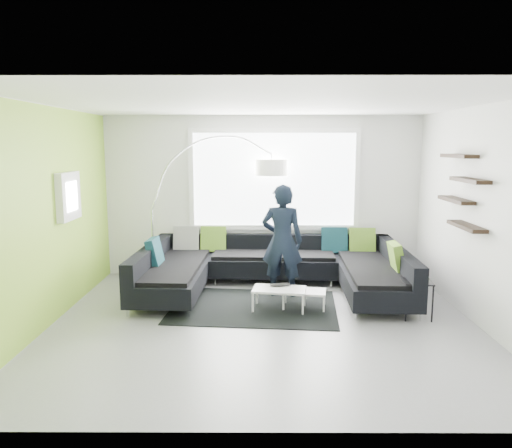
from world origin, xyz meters
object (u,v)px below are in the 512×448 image
(sectional_sofa, at_px, (273,270))
(arc_lamp, at_px, (152,210))
(coffee_table, at_px, (292,298))
(person, at_px, (282,241))
(side_table, at_px, (417,299))
(laptop, at_px, (280,286))

(sectional_sofa, relative_size, arc_lamp, 1.68)
(coffee_table, distance_m, person, 0.96)
(side_table, distance_m, laptop, 1.86)
(person, bearing_deg, laptop, 93.22)
(arc_lamp, height_order, side_table, arc_lamp)
(person, bearing_deg, side_table, 158.53)
(coffee_table, bearing_deg, person, 108.68)
(side_table, bearing_deg, person, 150.76)
(laptop, bearing_deg, arc_lamp, 135.74)
(arc_lamp, xyz_separation_m, laptop, (2.09, -1.39, -0.91))
(laptop, bearing_deg, coffee_table, -31.53)
(sectional_sofa, height_order, laptop, sectional_sofa)
(coffee_table, height_order, side_table, side_table)
(person, xyz_separation_m, laptop, (-0.05, -0.58, -0.54))
(coffee_table, relative_size, arc_lamp, 0.38)
(arc_lamp, height_order, person, arc_lamp)
(laptop, bearing_deg, sectional_sofa, 87.00)
(sectional_sofa, height_order, side_table, sectional_sofa)
(side_table, height_order, laptop, side_table)
(sectional_sofa, bearing_deg, laptop, -79.92)
(sectional_sofa, relative_size, side_table, 8.09)
(coffee_table, xyz_separation_m, person, (-0.11, 0.64, 0.70))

